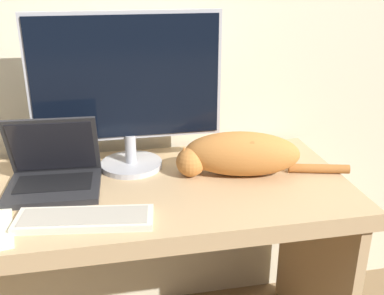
{
  "coord_description": "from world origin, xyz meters",
  "views": [
    {
      "loc": [
        -0.05,
        -1.02,
        1.45
      ],
      "look_at": [
        0.21,
        0.29,
        0.91
      ],
      "focal_mm": 42.0,
      "sensor_mm": 36.0,
      "label": 1
    }
  ],
  "objects": [
    {
      "name": "cat",
      "position": [
        0.38,
        0.35,
        0.86
      ],
      "size": [
        0.61,
        0.24,
        0.16
      ],
      "rotation": [
        0.0,
        0.0,
        -0.24
      ],
      "color": "#C67A38",
      "rests_on": "desk"
    },
    {
      "name": "monitor",
      "position": [
        0.02,
        0.49,
        1.07
      ],
      "size": [
        0.66,
        0.22,
        0.55
      ],
      "color": "#B2B2B7",
      "rests_on": "desk"
    },
    {
      "name": "external_keyboard",
      "position": [
        -0.14,
        0.13,
        0.79
      ],
      "size": [
        0.4,
        0.17,
        0.02
      ],
      "rotation": [
        0.0,
        0.0,
        -0.14
      ],
      "color": "beige",
      "rests_on": "desk"
    },
    {
      "name": "desk",
      "position": [
        0.0,
        0.32,
        0.61
      ],
      "size": [
        1.48,
        0.65,
        0.78
      ],
      "color": "tan",
      "rests_on": "ground_plane"
    },
    {
      "name": "wall_back",
      "position": [
        0.0,
        0.71,
        1.3
      ],
      "size": [
        6.4,
        0.06,
        2.6
      ],
      "color": "beige",
      "rests_on": "ground_plane"
    },
    {
      "name": "laptop",
      "position": [
        -0.24,
        0.37,
        0.82
      ],
      "size": [
        0.31,
        0.25,
        0.24
      ],
      "rotation": [
        0.0,
        0.0,
        -0.05
      ],
      "color": "#232326",
      "rests_on": "desk"
    }
  ]
}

